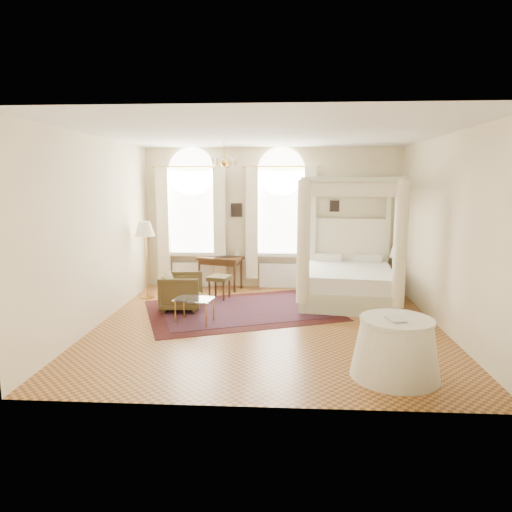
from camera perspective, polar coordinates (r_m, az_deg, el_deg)
The scene contains 18 objects.
ground at distance 8.19m, azimuth 1.45°, elevation -8.58°, with size 6.00×6.00×0.00m, color #AF6533.
room_walls at distance 7.82m, azimuth 1.51°, elevation 5.37°, with size 6.00×6.00×6.00m.
window_left at distance 10.93m, azimuth -7.99°, elevation 3.81°, with size 1.62×0.27×3.29m.
window_right at distance 10.71m, azimuth 3.11°, elevation 3.78°, with size 1.62×0.27×3.29m.
chandelier at distance 9.08m, azimuth -4.00°, elevation 11.75°, with size 0.51×0.45×0.50m.
wall_pictures at distance 10.78m, azimuth 2.53°, elevation 5.96°, with size 2.54×0.03×0.39m.
canopy_bed at distance 9.80m, azimuth 11.45°, elevation -2.22°, with size 2.22×2.61×2.60m.
nightstand at distance 10.78m, azimuth 16.46°, elevation -2.80°, with size 0.46×0.41×0.65m, color #39220F.
nightstand_lamp at distance 10.71m, azimuth 17.06°, elevation 0.30°, with size 0.27×0.27×0.40m.
writing_desk at distance 10.76m, azimuth -4.49°, elevation -0.69°, with size 1.13×0.81×0.77m.
laptop at distance 10.72m, azimuth -4.21°, elevation -0.03°, with size 0.36×0.23×0.03m, color black.
stool at distance 9.88m, azimuth -4.60°, elevation -2.98°, with size 0.54×0.54×0.50m.
armchair at distance 9.16m, azimuth -9.28°, elevation -4.42°, with size 0.77×0.80×0.72m, color #4D3E21.
coffee_table at distance 8.25m, azimuth -7.70°, elevation -5.58°, with size 0.74×0.59×0.46m.
floor_lamp at distance 10.05m, azimuth -13.74°, elevation 2.83°, with size 0.43×0.43×1.67m.
oriental_rug at distance 9.06m, azimuth -1.86°, elevation -6.78°, with size 4.23×3.65×0.01m.
side_table at distance 6.28m, azimuth 17.04°, elevation -10.94°, with size 1.15×1.15×0.78m.
book at distance 6.03m, azimuth 16.26°, elevation -7.65°, with size 0.19×0.26×0.02m, color black.
Camera 1 is at (0.27, -7.79, 2.51)m, focal length 32.00 mm.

